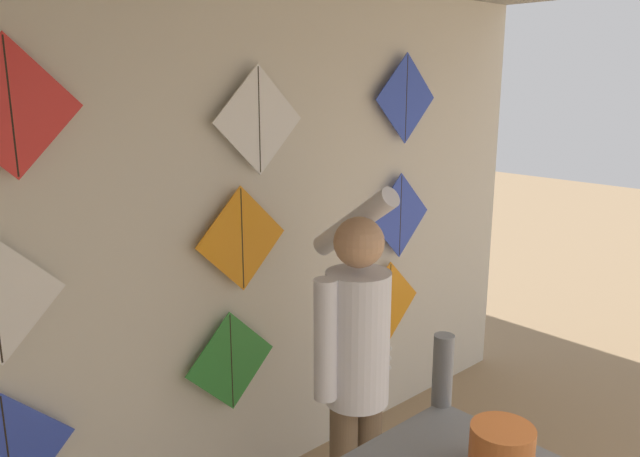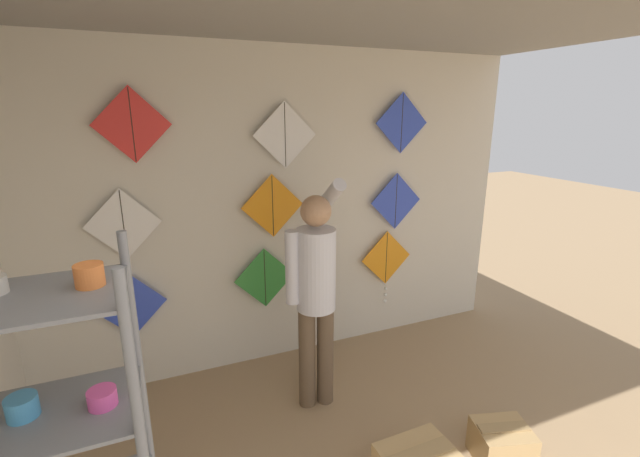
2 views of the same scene
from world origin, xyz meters
TOP-DOWN VIEW (x-y plane):
  - back_panel at (0.00, 3.40)m, footprint 4.85×0.06m
  - shopkeeper at (0.09, 2.58)m, footprint 0.46×0.61m
  - cardboard_box_spare at (1.00, 1.54)m, footprint 0.42×0.39m
  - kite_0 at (-1.22, 3.30)m, footprint 0.55×0.04m
  - kite_1 at (-0.11, 3.31)m, footprint 0.55×0.01m
  - kite_2 at (1.15, 3.30)m, footprint 0.55×0.04m
  - kite_3 at (-1.19, 3.31)m, footprint 0.55×0.01m
  - kite_4 at (-0.01, 3.31)m, footprint 0.55×0.01m
  - kite_5 at (1.23, 3.31)m, footprint 0.55×0.01m
  - kite_6 at (-1.05, 3.31)m, footprint 0.55×0.01m
  - kite_7 at (0.11, 3.31)m, footprint 0.55×0.01m
  - kite_8 at (1.25, 3.31)m, footprint 0.55×0.01m

SIDE VIEW (x-z plane):
  - cardboard_box_spare at x=1.00m, z-range 0.00..0.26m
  - kite_0 at x=-1.22m, z-range 0.40..1.10m
  - kite_2 at x=1.15m, z-range 0.42..1.19m
  - kite_1 at x=-0.11m, z-range 0.55..1.11m
  - shopkeeper at x=0.09m, z-range 0.11..1.93m
  - back_panel at x=0.00m, z-range 0.00..2.80m
  - kite_5 at x=1.23m, z-range 1.14..1.69m
  - kite_3 at x=-1.19m, z-range 1.16..1.72m
  - kite_4 at x=-0.01m, z-range 1.20..1.76m
  - kite_7 at x=0.11m, z-range 1.80..2.35m
  - kite_8 at x=1.25m, z-range 1.88..2.44m
  - kite_6 at x=-1.05m, z-range 1.90..2.45m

